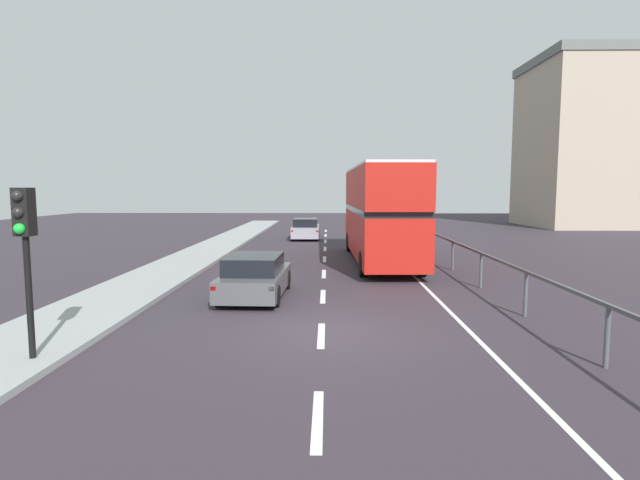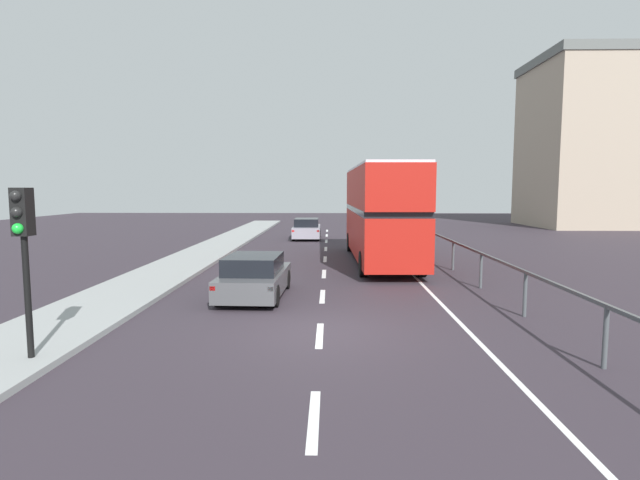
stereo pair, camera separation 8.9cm
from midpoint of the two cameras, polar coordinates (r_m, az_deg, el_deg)
name	(u,v)px [view 2 (the right image)]	position (r m, az deg, el deg)	size (l,w,h in m)	color
ground_plane	(320,332)	(12.04, 0.22, -10.59)	(73.13, 120.00, 0.10)	#322A32
near_sidewalk_kerb	(60,326)	(13.65, -27.70, -8.76)	(2.72, 80.00, 0.14)	gray
lane_paint_markings	(376,271)	(20.51, 6.66, -3.61)	(3.66, 46.00, 0.01)	silver
bridge_side_railing	(453,246)	(21.32, 15.27, -0.72)	(0.10, 42.00, 1.23)	#464A4E
distant_building_block	(638,143)	(54.00, 32.88, 9.44)	(18.98, 10.51, 15.22)	tan
double_decker_bus_red	(380,211)	(22.95, 7.11, 3.29)	(2.78, 11.01, 4.40)	#AC1A12
hatchback_car_near	(255,277)	(15.57, -7.39, -4.23)	(1.96, 4.07, 1.34)	#49494C
traffic_signal_pole	(23,231)	(10.74, -30.91, 0.87)	(0.30, 0.42, 3.25)	black
sedan_car_ahead	(307,229)	(33.74, -1.47, 1.27)	(1.89, 4.14, 1.41)	gray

